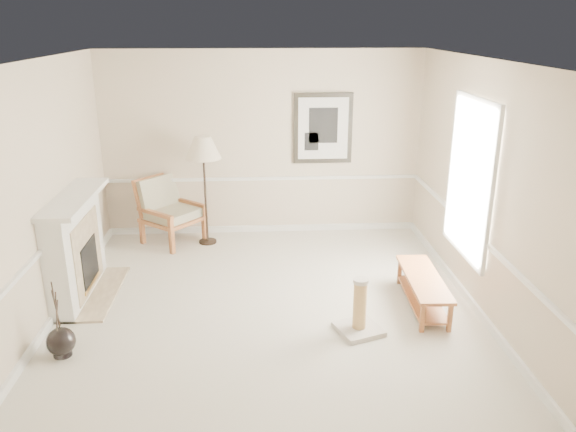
# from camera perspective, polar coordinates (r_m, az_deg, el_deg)

# --- Properties ---
(ground) EXTENTS (5.50, 5.50, 0.00)m
(ground) POSITION_cam_1_polar(r_m,az_deg,el_deg) (6.80, -2.06, -9.72)
(ground) COLOR silver
(ground) RESTS_ON ground
(room) EXTENTS (5.04, 5.54, 2.92)m
(room) POSITION_cam_1_polar(r_m,az_deg,el_deg) (6.20, -1.00, 5.95)
(room) COLOR beige
(room) RESTS_ON ground
(fireplace) EXTENTS (0.64, 1.64, 1.31)m
(fireplace) POSITION_cam_1_polar(r_m,az_deg,el_deg) (7.41, -20.70, -3.02)
(fireplace) COLOR white
(fireplace) RESTS_ON ground
(floor_vase) EXTENTS (0.29, 0.29, 0.86)m
(floor_vase) POSITION_cam_1_polar(r_m,az_deg,el_deg) (6.37, -22.05, -11.80)
(floor_vase) COLOR black
(floor_vase) RESTS_ON ground
(armchair) EXTENTS (1.12, 1.11, 1.02)m
(armchair) POSITION_cam_1_polar(r_m,az_deg,el_deg) (8.91, -12.19, 0.88)
(armchair) COLOR #9A6031
(armchair) RESTS_ON ground
(floor_lamp) EXTENTS (0.59, 0.59, 1.68)m
(floor_lamp) POSITION_cam_1_polar(r_m,az_deg,el_deg) (8.47, -8.61, 6.58)
(floor_lamp) COLOR black
(floor_lamp) RESTS_ON ground
(bench) EXTENTS (0.46, 1.35, 0.38)m
(bench) POSITION_cam_1_polar(r_m,az_deg,el_deg) (7.02, 13.57, -6.97)
(bench) COLOR #9A6031
(bench) RESTS_ON ground
(scratching_post) EXTENTS (0.58, 0.58, 0.65)m
(scratching_post) POSITION_cam_1_polar(r_m,az_deg,el_deg) (6.36, 7.26, -9.98)
(scratching_post) COLOR beige
(scratching_post) RESTS_ON ground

